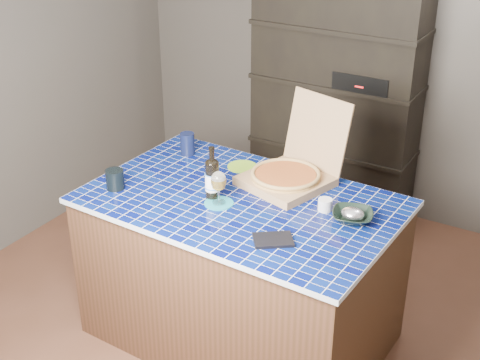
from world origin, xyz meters
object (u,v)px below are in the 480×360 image
Objects in this scene: pizza_box at (289,173)px; wine_glass at (219,182)px; kitchen_island at (241,270)px; mead_bottle at (212,178)px; bowl at (353,216)px; dvd_case at (273,240)px.

pizza_box is 3.29× the size of wine_glass.
kitchen_island is at bearing 53.99° from wine_glass.
kitchen_island is 0.59m from wine_glass.
bowl is at bearing 11.84° from mead_bottle.
bowl is at bearing -7.58° from pizza_box.
pizza_box is 0.50m from bowl.
wine_glass is (-0.21, -0.39, 0.07)m from pizza_box.
dvd_case is at bearing -23.32° from wine_glass.
kitchen_island is 8.26× the size of bowl.
kitchen_island is at bearing 23.91° from mead_bottle.
dvd_case is at bearing -53.90° from pizza_box.
dvd_case is 0.91× the size of bowl.
kitchen_island is at bearing -165.82° from dvd_case.
kitchen_island is 0.58m from mead_bottle.
wine_glass is at bearing -123.52° from kitchen_island.
pizza_box reaches higher than bowl.
kitchen_island is at bearing -171.21° from bowl.
pizza_box reaches higher than wine_glass.
pizza_box is 2.04× the size of mead_bottle.
wine_glass is at bearing -163.79° from bowl.
pizza_box is 0.45m from wine_glass.
wine_glass reaches higher than kitchen_island.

